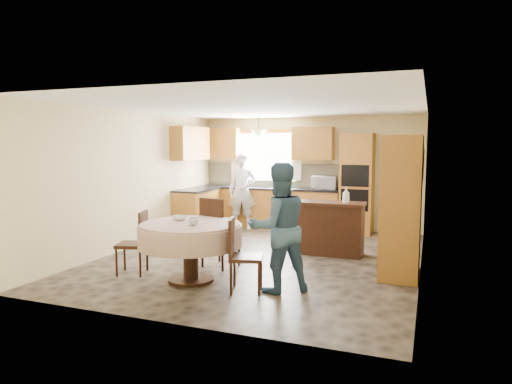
{
  "coord_description": "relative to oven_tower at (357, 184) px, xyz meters",
  "views": [
    {
      "loc": [
        2.59,
        -7.03,
        1.89
      ],
      "look_at": [
        -0.22,
        0.3,
        1.07
      ],
      "focal_mm": 32.0,
      "sensor_mm": 36.0,
      "label": 1
    }
  ],
  "objects": [
    {
      "name": "floor",
      "position": [
        -1.15,
        -2.69,
        -1.06
      ],
      "size": [
        5.0,
        6.0,
        0.01
      ],
      "primitive_type": "cube",
      "color": "brown",
      "rests_on": "ground"
    },
    {
      "name": "ceiling",
      "position": [
        -1.15,
        -2.69,
        1.44
      ],
      "size": [
        5.0,
        6.0,
        0.01
      ],
      "primitive_type": "cube",
      "color": "white",
      "rests_on": "wall_back"
    },
    {
      "name": "wall_back",
      "position": [
        -1.15,
        0.31,
        0.19
      ],
      "size": [
        5.0,
        0.02,
        2.5
      ],
      "primitive_type": "cube",
      "color": "beige",
      "rests_on": "floor"
    },
    {
      "name": "wall_front",
      "position": [
        -1.15,
        -5.69,
        0.19
      ],
      "size": [
        5.0,
        0.02,
        2.5
      ],
      "primitive_type": "cube",
      "color": "beige",
      "rests_on": "floor"
    },
    {
      "name": "wall_left",
      "position": [
        -3.65,
        -2.69,
        0.19
      ],
      "size": [
        0.02,
        6.0,
        2.5
      ],
      "primitive_type": "cube",
      "color": "beige",
      "rests_on": "floor"
    },
    {
      "name": "wall_right",
      "position": [
        1.35,
        -2.69,
        0.19
      ],
      "size": [
        0.02,
        6.0,
        2.5
      ],
      "primitive_type": "cube",
      "color": "beige",
      "rests_on": "floor"
    },
    {
      "name": "window",
      "position": [
        -2.15,
        0.29,
        0.54
      ],
      "size": [
        1.4,
        0.03,
        1.1
      ],
      "primitive_type": "cube",
      "color": "white",
      "rests_on": "wall_back"
    },
    {
      "name": "curtain_left",
      "position": [
        -2.9,
        0.24,
        0.59
      ],
      "size": [
        0.22,
        0.02,
        1.15
      ],
      "primitive_type": "cube",
      "color": "white",
      "rests_on": "wall_back"
    },
    {
      "name": "curtain_right",
      "position": [
        -1.4,
        0.24,
        0.59
      ],
      "size": [
        0.22,
        0.02,
        1.15
      ],
      "primitive_type": "cube",
      "color": "white",
      "rests_on": "wall_back"
    },
    {
      "name": "base_cab_back",
      "position": [
        -2.0,
        0.01,
        -0.62
      ],
      "size": [
        3.3,
        0.6,
        0.88
      ],
      "primitive_type": "cube",
      "color": "orange",
      "rests_on": "floor"
    },
    {
      "name": "counter_back",
      "position": [
        -2.0,
        0.01,
        -0.16
      ],
      "size": [
        3.3,
        0.64,
        0.04
      ],
      "primitive_type": "cube",
      "color": "black",
      "rests_on": "base_cab_back"
    },
    {
      "name": "base_cab_left",
      "position": [
        -3.35,
        -0.89,
        -0.62
      ],
      "size": [
        0.6,
        1.2,
        0.88
      ],
      "primitive_type": "cube",
      "color": "orange",
      "rests_on": "floor"
    },
    {
      "name": "counter_left",
      "position": [
        -3.35,
        -0.89,
        -0.16
      ],
      "size": [
        0.64,
        1.2,
        0.04
      ],
      "primitive_type": "cube",
      "color": "black",
      "rests_on": "base_cab_left"
    },
    {
      "name": "backsplash",
      "position": [
        -2.0,
        0.3,
        0.12
      ],
      "size": [
        3.3,
        0.02,
        0.55
      ],
      "primitive_type": "cube",
      "color": "tan",
      "rests_on": "wall_back"
    },
    {
      "name": "wall_cab_left",
      "position": [
        -3.2,
        0.15,
        0.85
      ],
      "size": [
        0.85,
        0.33,
        0.72
      ],
      "primitive_type": "cube",
      "color": "#C17D30",
      "rests_on": "wall_back"
    },
    {
      "name": "wall_cab_right",
      "position": [
        -1.0,
        0.15,
        0.85
      ],
      "size": [
        0.9,
        0.33,
        0.72
      ],
      "primitive_type": "cube",
      "color": "#C17D30",
      "rests_on": "wall_back"
    },
    {
      "name": "wall_cab_side",
      "position": [
        -3.48,
        -0.89,
        0.85
      ],
      "size": [
        0.33,
        1.2,
        0.72
      ],
      "primitive_type": "cube",
      "color": "#C17D30",
      "rests_on": "wall_left"
    },
    {
      "name": "oven_tower",
      "position": [
        0.0,
        0.0,
        0.0
      ],
      "size": [
        0.66,
        0.62,
        2.12
      ],
      "primitive_type": "cube",
      "color": "orange",
      "rests_on": "floor"
    },
    {
      "name": "oven_upper",
      "position": [
        0.0,
        -0.31,
        0.19
      ],
      "size": [
        0.56,
        0.01,
        0.45
      ],
      "primitive_type": "cube",
      "color": "black",
      "rests_on": "oven_tower"
    },
    {
      "name": "oven_lower",
      "position": [
        0.0,
        -0.31,
        -0.31
      ],
      "size": [
        0.56,
        0.01,
        0.45
      ],
      "primitive_type": "cube",
      "color": "black",
      "rests_on": "oven_tower"
    },
    {
      "name": "pendant",
      "position": [
        -2.15,
        -0.19,
        1.06
      ],
      "size": [
        0.36,
        0.36,
        0.18
      ],
      "primitive_type": "cone",
      "rotation": [
        3.14,
        0.0,
        0.0
      ],
      "color": "beige",
      "rests_on": "ceiling"
    },
    {
      "name": "sideboard",
      "position": [
        -0.15,
        -2.06,
        -0.63
      ],
      "size": [
        1.2,
        0.5,
        0.86
      ],
      "primitive_type": "cube",
      "rotation": [
        0.0,
        0.0,
        0.0
      ],
      "color": "#3C1F10",
      "rests_on": "floor"
    },
    {
      "name": "space_heater",
      "position": [
        1.05,
        -1.54,
        -0.78
      ],
      "size": [
        0.46,
        0.37,
        0.56
      ],
      "primitive_type": "cube",
      "rotation": [
        0.0,
        0.0,
        -0.24
      ],
      "color": "black",
      "rests_on": "floor"
    },
    {
      "name": "cupboard",
      "position": [
        1.07,
        -2.92,
        -0.05
      ],
      "size": [
        0.53,
        1.06,
        2.02
      ],
      "primitive_type": "cube",
      "color": "orange",
      "rests_on": "floor"
    },
    {
      "name": "dining_table",
      "position": [
        -1.62,
        -4.27,
        -0.43
      ],
      "size": [
        1.42,
        1.42,
        0.81
      ],
      "color": "#3C1F10",
      "rests_on": "floor"
    },
    {
      "name": "chair_left",
      "position": [
        -2.53,
        -4.24,
        -0.55
      ],
      "size": [
        0.51,
        0.51,
        0.93
      ],
      "rotation": [
        0.0,
        0.0,
        -1.26
      ],
      "color": "#3C1F10",
      "rests_on": "floor"
    },
    {
      "name": "chair_back",
      "position": [
        -1.58,
        -3.52,
        -0.46
      ],
      "size": [
        0.57,
        0.57,
        1.09
      ],
      "rotation": [
        0.0,
        0.0,
        2.88
      ],
      "color": "#3C1F10",
      "rests_on": "floor"
    },
    {
      "name": "chair_right",
      "position": [
        -0.81,
        -4.44,
        -0.53
      ],
      "size": [
        0.51,
        0.51,
        0.95
      ],
      "rotation": [
        0.0,
        0.0,
        1.86
      ],
      "color": "#3C1F10",
      "rests_on": "floor"
    },
    {
      "name": "framed_picture",
      "position": [
        1.32,
        -2.48,
        0.54
      ],
      "size": [
        0.06,
        0.54,
        0.44
      ],
      "color": "yellow",
      "rests_on": "wall_right"
    },
    {
      "name": "microwave",
      "position": [
        -0.7,
        -0.04,
        0.01
      ],
      "size": [
        0.57,
        0.42,
        0.29
      ],
      "primitive_type": "imported",
      "rotation": [
        0.0,
        0.0,
        0.13
      ],
      "color": "silver",
      "rests_on": "counter_back"
    },
    {
      "name": "person_sink",
      "position": [
        -2.47,
        -0.39,
        -0.21
      ],
      "size": [
        0.72,
        0.59,
        1.69
      ],
      "primitive_type": "imported",
      "rotation": [
        0.0,
        0.0,
        0.34
      ],
      "color": "silver",
      "rests_on": "floor"
    },
    {
      "name": "person_dining",
      "position": [
        -0.35,
        -4.25,
        -0.23
      ],
      "size": [
        1.03,
        0.99,
        1.66
      ],
      "primitive_type": "imported",
      "rotation": [
        0.0,
        0.0,
        3.79
      ],
      "color": "#395B7D",
      "rests_on": "floor"
    },
    {
      "name": "bowl_sideboard",
      "position": [
        -0.44,
        -2.06,
        -0.18
      ],
      "size": [
        0.22,
        0.22,
        0.05
      ],
      "primitive_type": "imported",
      "rotation": [
        0.0,
        0.0,
        0.12
      ],
      "color": "#B2B2B2",
      "rests_on": "sideboard"
    },
    {
      "name": "bottle_sideboard",
      "position": [
        0.13,
        -2.06,
        -0.04
      ],
      "size": [
        0.15,
        0.15,
        0.32
      ],
      "primitive_type": "imported",
      "rotation": [
        0.0,
        0.0,
        0.26
      ],
      "color": "silver",
      "rests_on": "sideboard"
    },
    {
      "name": "cup_table",
      "position": [
        -1.5,
        -4.39,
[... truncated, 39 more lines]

